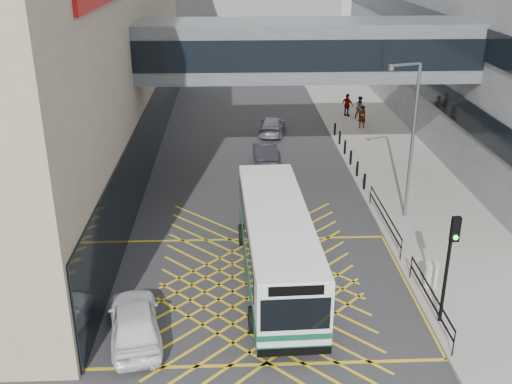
{
  "coord_description": "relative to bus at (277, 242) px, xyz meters",
  "views": [
    {
      "loc": [
        -1.02,
        -20.4,
        12.83
      ],
      "look_at": [
        0.0,
        4.0,
        2.6
      ],
      "focal_mm": 42.0,
      "sensor_mm": 36.0,
      "label": 1
    }
  ],
  "objects": [
    {
      "name": "car_white",
      "position": [
        -5.21,
        -3.92,
        -0.9
      ],
      "size": [
        2.76,
        4.89,
        1.47
      ],
      "primitive_type": "imported",
      "rotation": [
        0.0,
        0.0,
        3.34
      ],
      "color": "white",
      "rests_on": "ground"
    },
    {
      "name": "box_junction",
      "position": [
        -0.71,
        -1.03,
        -1.63
      ],
      "size": [
        12.0,
        9.0,
        0.01
      ],
      "color": "gold",
      "rests_on": "ground"
    },
    {
      "name": "street_lamp",
      "position": [
        6.68,
        5.36,
        2.88
      ],
      "size": [
        1.71,
        0.73,
        7.64
      ],
      "rotation": [
        0.0,
        0.0,
        0.31
      ],
      "color": "slate",
      "rests_on": "pavement"
    },
    {
      "name": "ground",
      "position": [
        -0.71,
        -1.03,
        -1.63
      ],
      "size": [
        120.0,
        120.0,
        0.0
      ],
      "primitive_type": "plane",
      "color": "#333335"
    },
    {
      "name": "bus",
      "position": [
        0.0,
        0.0,
        0.0
      ],
      "size": [
        3.02,
        10.96,
        3.05
      ],
      "rotation": [
        0.0,
        0.0,
        0.04
      ],
      "color": "silver",
      "rests_on": "ground"
    },
    {
      "name": "car_dark",
      "position": [
        0.31,
        13.87,
        -0.98
      ],
      "size": [
        1.71,
        4.19,
        1.3
      ],
      "primitive_type": "imported",
      "rotation": [
        0.0,
        0.0,
        3.16
      ],
      "color": "black",
      "rests_on": "ground"
    },
    {
      "name": "pedestrian_b",
      "position": [
        8.19,
        23.2,
        -0.6
      ],
      "size": [
        0.94,
        0.67,
        1.74
      ],
      "primitive_type": "imported",
      "rotation": [
        0.0,
        0.0,
        0.22
      ],
      "color": "gray",
      "rests_on": "pavement"
    },
    {
      "name": "traffic_light",
      "position": [
        5.69,
        -3.64,
        1.29
      ],
      "size": [
        0.3,
        0.49,
        4.24
      ],
      "rotation": [
        0.0,
        0.0,
        0.04
      ],
      "color": "black",
      "rests_on": "pavement"
    },
    {
      "name": "skybridge",
      "position": [
        2.29,
        10.97,
        5.87
      ],
      "size": [
        20.0,
        4.1,
        3.0
      ],
      "color": "#4F545A",
      "rests_on": "ground"
    },
    {
      "name": "pedestrian_c",
      "position": [
        7.33,
        24.03,
        -0.6
      ],
      "size": [
        1.1,
        1.07,
        1.75
      ],
      "primitive_type": "imported",
      "rotation": [
        0.0,
        0.0,
        2.4
      ],
      "color": "gray",
      "rests_on": "pavement"
    },
    {
      "name": "car_silver",
      "position": [
        1.17,
        20.05,
        -1.0
      ],
      "size": [
        2.33,
        4.3,
        1.27
      ],
      "primitive_type": "imported",
      "rotation": [
        0.0,
        0.0,
        2.99
      ],
      "color": "#919399",
      "rests_on": "ground"
    },
    {
      "name": "kerb_railings",
      "position": [
        5.44,
        0.75,
        -0.75
      ],
      "size": [
        0.05,
        12.54,
        1.0
      ],
      "color": "black",
      "rests_on": "pavement"
    },
    {
      "name": "pavement",
      "position": [
        8.29,
        13.97,
        -1.55
      ],
      "size": [
        6.0,
        54.0,
        0.16
      ],
      "primitive_type": "cube",
      "color": "gray",
      "rests_on": "ground"
    },
    {
      "name": "pedestrian_a",
      "position": [
        7.82,
        20.75,
        -0.64
      ],
      "size": [
        0.73,
        0.57,
        1.66
      ],
      "primitive_type": "imported",
      "rotation": [
        0.0,
        0.0,
        3.3
      ],
      "color": "gray",
      "rests_on": "pavement"
    },
    {
      "name": "litter_bin",
      "position": [
        6.08,
        -1.14,
        -0.98
      ],
      "size": [
        0.57,
        0.57,
        0.98
      ],
      "primitive_type": "cylinder",
      "color": "#ADA89E",
      "rests_on": "pavement"
    },
    {
      "name": "bollards",
      "position": [
        5.54,
        13.97,
        -1.02
      ],
      "size": [
        0.14,
        10.14,
        0.9
      ],
      "color": "black",
      "rests_on": "pavement"
    }
  ]
}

